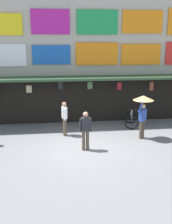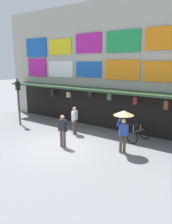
{
  "view_description": "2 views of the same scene",
  "coord_description": "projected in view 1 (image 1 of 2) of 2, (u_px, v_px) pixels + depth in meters",
  "views": [
    {
      "loc": [
        -1.2,
        -11.25,
        4.6
      ],
      "look_at": [
        0.36,
        1.72,
        1.16
      ],
      "focal_mm": 44.62,
      "sensor_mm": 36.0,
      "label": 1
    },
    {
      "loc": [
        7.36,
        -8.32,
        4.3
      ],
      "look_at": [
        0.58,
        1.16,
        1.65
      ],
      "focal_mm": 35.64,
      "sensor_mm": 36.0,
      "label": 2
    }
  ],
  "objects": [
    {
      "name": "shopfront",
      "position": [
        73.0,
        51.0,
        15.48
      ],
      "size": [
        18.0,
        2.6,
        8.0
      ],
      "color": "#B2AD9E",
      "rests_on": "ground"
    },
    {
      "name": "bicycle_parked",
      "position": [
        131.0,
        119.0,
        15.02
      ],
      "size": [
        0.96,
        1.29,
        1.05
      ],
      "color": "black",
      "rests_on": "ground"
    },
    {
      "name": "ground_plane",
      "position": [
        83.0,
        148.0,
        12.11
      ],
      "size": [
        80.0,
        80.0,
        0.0
      ],
      "primitive_type": "plane",
      "color": "slate"
    },
    {
      "name": "pedestrian_in_purple",
      "position": [
        64.0,
        117.0,
        13.47
      ],
      "size": [
        0.27,
        0.53,
        1.68
      ],
      "color": "brown",
      "rests_on": "ground"
    },
    {
      "name": "pedestrian_in_white",
      "position": [
        86.0,
        129.0,
        11.67
      ],
      "size": [
        0.52,
        0.29,
        1.68
      ],
      "color": "brown",
      "rests_on": "ground"
    },
    {
      "name": "pedestrian_with_umbrella",
      "position": [
        143.0,
        105.0,
        12.89
      ],
      "size": [
        0.96,
        0.96,
        2.08
      ],
      "color": "brown",
      "rests_on": "ground"
    }
  ]
}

